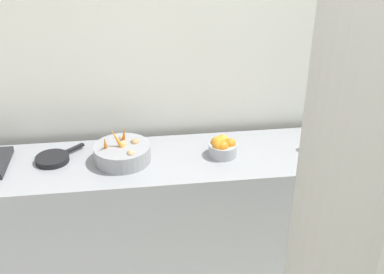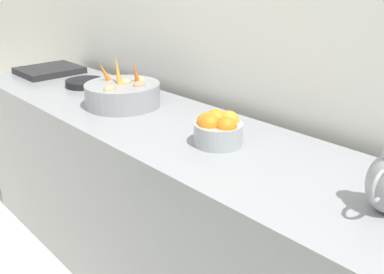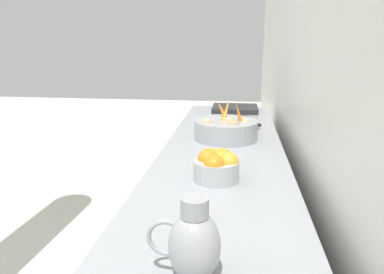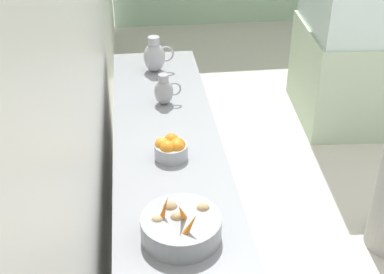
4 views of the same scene
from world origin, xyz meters
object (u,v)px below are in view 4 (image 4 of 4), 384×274
Objects in this scene: metal_pitcher_tall at (155,56)px; metal_pitcher_short at (164,91)px; glass_block_booth at (383,7)px; orange_bowl at (171,148)px; vegetable_colander at (181,227)px.

metal_pitcher_tall reaches higher than metal_pitcher_short.
glass_block_booth reaches higher than metal_pitcher_short.
metal_pitcher_tall is 0.51m from metal_pitcher_short.
metal_pitcher_short is 2.29m from glass_block_booth.
glass_block_booth reaches higher than metal_pitcher_tall.
orange_bowl is 0.70× the size of metal_pitcher_tall.
vegetable_colander is at bearing -129.06° from glass_block_booth.
vegetable_colander is at bearing -91.22° from metal_pitcher_short.
glass_block_booth is (1.96, 1.82, 0.11)m from orange_bowl.
vegetable_colander is 1.74m from metal_pitcher_tall.
metal_pitcher_tall is at bearing -160.47° from glass_block_booth.
glass_block_booth is at bearing 50.94° from vegetable_colander.
vegetable_colander is 1.23m from metal_pitcher_short.
metal_pitcher_short is 0.10× the size of glass_block_booth.
orange_bowl is 0.08× the size of glass_block_booth.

